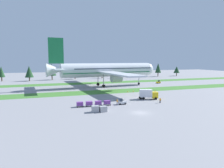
# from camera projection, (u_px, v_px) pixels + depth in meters

# --- Properties ---
(ground_plane) EXTENTS (400.00, 400.00, 0.00)m
(ground_plane) POSITION_uv_depth(u_px,v_px,m) (140.00, 113.00, 55.54)
(ground_plane) COLOR gray
(grass_strip_near) EXTENTS (320.00, 11.90, 0.01)m
(grass_strip_near) POSITION_uv_depth(u_px,v_px,m) (101.00, 92.00, 91.85)
(grass_strip_near) COLOR #3D752D
(grass_strip_near) RESTS_ON ground
(grass_strip_far) EXTENTS (320.00, 11.90, 0.01)m
(grass_strip_far) POSITION_uv_depth(u_px,v_px,m) (85.00, 83.00, 125.46)
(grass_strip_far) COLOR #3D752D
(grass_strip_far) RESTS_ON ground
(airliner) EXTENTS (61.34, 75.92, 25.17)m
(airliner) POSITION_uv_depth(u_px,v_px,m) (105.00, 70.00, 109.83)
(airliner) COLOR silver
(airliner) RESTS_ON ground
(baggage_tug) EXTENTS (2.68, 1.47, 1.97)m
(baggage_tug) POSITION_uv_depth(u_px,v_px,m) (122.00, 102.00, 66.08)
(baggage_tug) COLOR silver
(baggage_tug) RESTS_ON ground
(cargo_dolly_lead) EXTENTS (2.30, 1.64, 1.55)m
(cargo_dolly_lead) POSITION_uv_depth(u_px,v_px,m) (107.00, 102.00, 64.76)
(cargo_dolly_lead) COLOR #A3A3A8
(cargo_dolly_lead) RESTS_ON ground
(cargo_dolly_second) EXTENTS (2.30, 1.64, 1.55)m
(cargo_dolly_second) POSITION_uv_depth(u_px,v_px,m) (98.00, 103.00, 64.00)
(cargo_dolly_second) COLOR #A3A3A8
(cargo_dolly_second) RESTS_ON ground
(cargo_dolly_third) EXTENTS (2.30, 1.64, 1.55)m
(cargo_dolly_third) POSITION_uv_depth(u_px,v_px,m) (89.00, 103.00, 63.25)
(cargo_dolly_third) COLOR #A3A3A8
(cargo_dolly_third) RESTS_ON ground
(cargo_dolly_fourth) EXTENTS (2.30, 1.64, 1.55)m
(cargo_dolly_fourth) POSITION_uv_depth(u_px,v_px,m) (80.00, 104.00, 62.49)
(cargo_dolly_fourth) COLOR #A3A3A8
(cargo_dolly_fourth) RESTS_ON ground
(catering_truck) EXTENTS (7.32, 4.65, 3.58)m
(catering_truck) POSITION_uv_depth(u_px,v_px,m) (148.00, 94.00, 74.84)
(catering_truck) COLOR yellow
(catering_truck) RESTS_ON ground
(pushback_tractor) EXTENTS (2.69, 1.49, 1.97)m
(pushback_tractor) POSITION_uv_depth(u_px,v_px,m) (158.00, 82.00, 124.73)
(pushback_tractor) COLOR yellow
(pushback_tractor) RESTS_ON ground
(ground_crew_marshaller) EXTENTS (0.52, 0.36, 1.74)m
(ground_crew_marshaller) POSITION_uv_depth(u_px,v_px,m) (160.00, 100.00, 68.31)
(ground_crew_marshaller) COLOR black
(ground_crew_marshaller) RESTS_ON ground
(ground_crew_loader) EXTENTS (0.36, 0.54, 1.74)m
(ground_crew_loader) POSITION_uv_depth(u_px,v_px,m) (117.00, 101.00, 66.29)
(ground_crew_loader) COLOR black
(ground_crew_loader) RESTS_ON ground
(uld_container_0) EXTENTS (2.18, 1.84, 1.76)m
(uld_container_0) POSITION_uv_depth(u_px,v_px,m) (95.00, 109.00, 56.42)
(uld_container_0) COLOR #A3A3A8
(uld_container_0) RESTS_ON ground
(uld_container_1) EXTENTS (2.12, 1.76, 1.60)m
(uld_container_1) POSITION_uv_depth(u_px,v_px,m) (103.00, 109.00, 56.64)
(uld_container_1) COLOR #A3A3A8
(uld_container_1) RESTS_ON ground
(taxiway_marker_0) EXTENTS (0.44, 0.44, 0.58)m
(taxiway_marker_0) POSITION_uv_depth(u_px,v_px,m) (134.00, 91.00, 92.33)
(taxiway_marker_0) COLOR orange
(taxiway_marker_0) RESTS_ON ground
(taxiway_marker_1) EXTENTS (0.44, 0.44, 0.67)m
(taxiway_marker_1) POSITION_uv_depth(u_px,v_px,m) (155.00, 90.00, 94.07)
(taxiway_marker_1) COLOR orange
(taxiway_marker_1) RESTS_ON ground
(taxiway_marker_2) EXTENTS (0.44, 0.44, 0.57)m
(taxiway_marker_2) POSITION_uv_depth(u_px,v_px,m) (128.00, 91.00, 91.43)
(taxiway_marker_2) COLOR orange
(taxiway_marker_2) RESTS_ON ground
(distant_tree_line) EXTENTS (183.03, 10.71, 11.80)m
(distant_tree_line) POSITION_uv_depth(u_px,v_px,m) (83.00, 70.00, 153.97)
(distant_tree_line) COLOR #4C3823
(distant_tree_line) RESTS_ON ground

